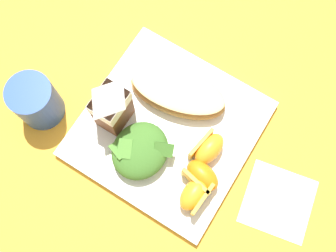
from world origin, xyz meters
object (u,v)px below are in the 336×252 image
orange_wedge_middle (202,176)px  orange_wedge_rear (208,149)px  paper_napkin (278,201)px  white_plate (168,129)px  green_salad_pile (140,151)px  cheesy_pizza_bread (178,93)px  drinking_blue_cup (36,101)px  orange_wedge_front (195,194)px  milk_carton (111,106)px

orange_wedge_middle → orange_wedge_rear: size_ratio=1.02×
paper_napkin → orange_wedge_rear: bearing=87.4°
white_plate → green_salad_pile: size_ratio=2.80×
cheesy_pizza_bread → drinking_blue_cup: size_ratio=2.05×
white_plate → drinking_blue_cup: bearing=112.2°
white_plate → drinking_blue_cup: (-0.08, 0.21, 0.04)m
cheesy_pizza_bread → paper_napkin: 0.25m
orange_wedge_front → orange_wedge_rear: bearing=15.0°
milk_carton → orange_wedge_rear: (0.03, -0.16, -0.04)m
orange_wedge_front → orange_wedge_middle: size_ratio=0.94×
green_salad_pile → orange_wedge_rear: (0.06, -0.09, -0.00)m
white_plate → milk_carton: milk_carton is taller
milk_carton → orange_wedge_rear: milk_carton is taller
milk_carton → orange_wedge_middle: 0.18m
orange_wedge_middle → cheesy_pizza_bread: bearing=46.3°
cheesy_pizza_bread → white_plate: bearing=-164.7°
orange_wedge_rear → paper_napkin: (-0.01, -0.14, -0.03)m
orange_wedge_middle → milk_carton: bearing=85.6°
green_salad_pile → paper_napkin: (0.05, -0.24, -0.03)m
orange_wedge_middle → paper_napkin: size_ratio=0.60×
milk_carton → green_salad_pile: bearing=-113.1°
paper_napkin → drinking_blue_cup: drinking_blue_cup is taller
green_salad_pile → drinking_blue_cup: (-0.02, 0.19, 0.01)m
milk_carton → orange_wedge_middle: bearing=-94.4°
white_plate → paper_napkin: size_ratio=2.55×
green_salad_pile → orange_wedge_middle: size_ratio=1.51×
milk_carton → paper_napkin: milk_carton is taller
orange_wedge_front → white_plate: bearing=52.1°
paper_napkin → orange_wedge_middle: bearing=106.1°
orange_wedge_front → cheesy_pizza_bread: bearing=40.3°
milk_carton → paper_napkin: bearing=-85.6°
cheesy_pizza_bread → orange_wedge_rear: size_ratio=2.81×
white_plate → orange_wedge_middle: (-0.05, -0.09, 0.03)m
orange_wedge_rear → white_plate: bearing=88.8°
milk_carton → orange_wedge_front: (-0.04, -0.18, -0.04)m
orange_wedge_front → orange_wedge_middle: bearing=10.4°
green_salad_pile → cheesy_pizza_bread: bearing=0.2°
orange_wedge_middle → paper_napkin: (0.04, -0.13, -0.03)m
orange_wedge_middle → orange_wedge_rear: 0.05m
orange_wedge_rear → paper_napkin: size_ratio=0.59×
white_plate → milk_carton: bearing=110.1°
orange_wedge_rear → paper_napkin: bearing=-92.6°
cheesy_pizza_bread → green_salad_pile: 0.12m
green_salad_pile → orange_wedge_middle: 0.11m
drinking_blue_cup → milk_carton: bearing=-66.4°
orange_wedge_front → orange_wedge_middle: same height
milk_carton → orange_wedge_rear: 0.17m
cheesy_pizza_bread → orange_wedge_front: size_ratio=2.92×
drinking_blue_cup → orange_wedge_middle: bearing=-82.6°
milk_carton → drinking_blue_cup: bearing=113.6°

